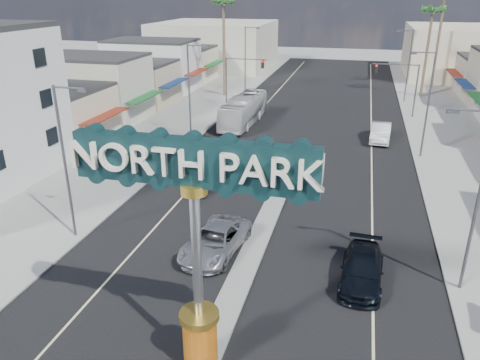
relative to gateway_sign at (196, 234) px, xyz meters
The scene contains 24 objects.
ground 28.64m from the gateway_sign, 90.00° to the left, with size 160.00×160.00×0.00m, color gray.
road 28.64m from the gateway_sign, 90.00° to the left, with size 20.00×120.00×0.01m, color black.
median_island 13.37m from the gateway_sign, 90.00° to the left, with size 1.30×30.00×0.16m, color gray.
sidewalk_left 31.87m from the gateway_sign, 116.55° to the left, with size 8.00×120.00×0.12m, color gray.
sidewalk_right 31.87m from the gateway_sign, 63.45° to the left, with size 8.00×120.00×0.12m, color gray.
storefront_row_left 47.62m from the gateway_sign, 120.33° to the left, with size 12.00×42.00×6.00m, color beige.
backdrop_far_left 76.29m from the gateway_sign, 106.77° to the left, with size 20.00×20.00×8.00m, color #B7B29E.
backdrop_far_right 76.29m from the gateway_sign, 73.23° to the left, with size 20.00×20.00×8.00m, color beige.
gateway_sign is the anchor object (origin of this frame).
traffic_signal_left 43.04m from the gateway_sign, 102.33° to the left, with size 5.09×0.45×6.00m.
traffic_signal_right 43.04m from the gateway_sign, 77.67° to the left, with size 5.09×0.45×6.00m.
streetlight_l_near 13.19m from the gateway_sign, 142.45° to the left, with size 2.03×0.22×9.00m.
streetlight_l_mid 29.91m from the gateway_sign, 110.42° to the left, with size 2.03×0.22×9.00m.
streetlight_l_far 51.10m from the gateway_sign, 101.78° to the left, with size 2.03×0.22×9.00m.
streetlight_r_near 13.19m from the gateway_sign, 37.55° to the left, with size 2.03×0.22×9.00m.
streetlight_r_mid 29.91m from the gateway_sign, 69.58° to the left, with size 2.03×0.22×9.00m.
streetlight_r_far 51.10m from the gateway_sign, 78.22° to the left, with size 2.03×0.22×9.00m.
palm_left_far 50.06m from the gateway_sign, 105.15° to the left, with size 2.60×2.60×13.10m.
palm_right_mid 55.76m from the gateway_sign, 76.47° to the left, with size 2.60×2.60×12.10m.
suv_left 10.01m from the gateway_sign, 103.47° to the left, with size 2.57×5.57×1.55m, color #AEAEB3.
suv_right 10.86m from the gateway_sign, 51.77° to the left, with size 2.04×5.01×1.45m, color black.
car_parked_left 18.25m from the gateway_sign, 108.34° to the left, with size 1.62×4.03×1.37m, color slate.
car_parked_right 33.36m from the gateway_sign, 77.25° to the left, with size 1.78×5.12×1.69m, color silver.
city_bus 35.87m from the gateway_sign, 101.34° to the left, with size 2.54×10.86×3.03m, color silver.
Camera 1 is at (4.97, -11.24, 13.66)m, focal length 35.00 mm.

